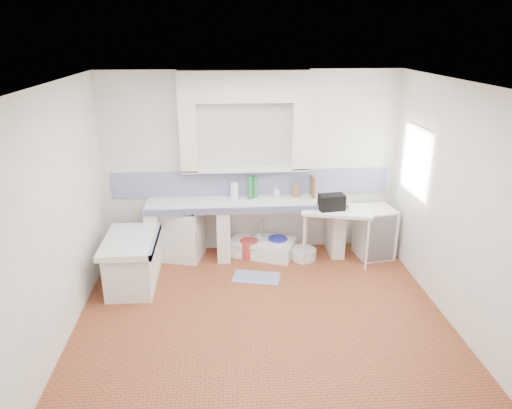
{
  "coord_description": "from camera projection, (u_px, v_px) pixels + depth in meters",
  "views": [
    {
      "loc": [
        -0.45,
        -4.97,
        3.29
      ],
      "look_at": [
        0.0,
        1.0,
        1.1
      ],
      "focal_mm": 33.03,
      "sensor_mm": 36.0,
      "label": 1
    }
  ],
  "objects": [
    {
      "name": "bucket_red",
      "position": [
        249.0,
        249.0,
        7.31
      ],
      "size": [
        0.35,
        0.35,
        0.27
      ],
      "primitive_type": "cylinder",
      "rotation": [
        0.0,
        0.0,
        -0.23
      ],
      "color": "#C83932",
      "rests_on": "ground"
    },
    {
      "name": "fridge",
      "position": [
        375.0,
        232.0,
        7.27
      ],
      "size": [
        0.58,
        0.58,
        0.78
      ],
      "primitive_type": "cube",
      "rotation": [
        0.0,
        0.0,
        0.15
      ],
      "color": "white",
      "rests_on": "ground"
    },
    {
      "name": "wall_left",
      "position": [
        59.0,
        215.0,
        5.18
      ],
      "size": [
        0.0,
        4.5,
        4.5
      ],
      "primitive_type": "plane",
      "rotation": [
        1.57,
        0.0,
        1.57
      ],
      "color": "white",
      "rests_on": "ground"
    },
    {
      "name": "paper_towel",
      "position": [
        234.0,
        190.0,
        7.18
      ],
      "size": [
        0.16,
        0.16,
        0.25
      ],
      "primitive_type": "cylinder",
      "rotation": [
        0.0,
        0.0,
        -0.3
      ],
      "color": "white",
      "rests_on": "counter_slab"
    },
    {
      "name": "soap_bottle",
      "position": [
        276.0,
        192.0,
        7.22
      ],
      "size": [
        0.1,
        0.11,
        0.18
      ],
      "primitive_type": "imported",
      "rotation": [
        0.0,
        0.0,
        0.32
      ],
      "color": "white",
      "rests_on": "counter_slab"
    },
    {
      "name": "water_bottle_b",
      "position": [
        258.0,
        242.0,
        7.47
      ],
      "size": [
        0.11,
        0.11,
        0.33
      ],
      "primitive_type": "cylinder",
      "rotation": [
        0.0,
        0.0,
        0.32
      ],
      "color": "silver",
      "rests_on": "ground"
    },
    {
      "name": "green_bottle_a",
      "position": [
        250.0,
        188.0,
        7.14
      ],
      "size": [
        0.1,
        0.1,
        0.35
      ],
      "primitive_type": "cylinder",
      "rotation": [
        0.0,
        0.0,
        0.3
      ],
      "color": "#2B703D",
      "rests_on": "counter_slab"
    },
    {
      "name": "ceiling",
      "position": [
        263.0,
        83.0,
        4.86
      ],
      "size": [
        4.5,
        4.5,
        0.0
      ],
      "primitive_type": "plane",
      "rotation": [
        3.14,
        0.0,
        0.0
      ],
      "color": "white",
      "rests_on": "ground"
    },
    {
      "name": "counter_slab",
      "position": [
        246.0,
        204.0,
        7.11
      ],
      "size": [
        3.0,
        0.6,
        0.08
      ],
      "primitive_type": "cube",
      "color": "white",
      "rests_on": "ground"
    },
    {
      "name": "rug",
      "position": [
        256.0,
        277.0,
        6.71
      ],
      "size": [
        0.73,
        0.51,
        0.01
      ],
      "primitive_type": "cube",
      "rotation": [
        0.0,
        0.0,
        -0.23
      ],
      "color": "#33448D",
      "rests_on": "ground"
    },
    {
      "name": "sink",
      "position": [
        262.0,
        248.0,
        7.38
      ],
      "size": [
        1.1,
        0.86,
        0.23
      ],
      "primitive_type": "cube",
      "rotation": [
        0.0,
        0.0,
        -0.39
      ],
      "color": "white",
      "rests_on": "ground"
    },
    {
      "name": "stove",
      "position": [
        183.0,
        233.0,
        7.21
      ],
      "size": [
        0.68,
        0.66,
        0.79
      ],
      "primitive_type": "cube",
      "rotation": [
        0.0,
        0.0,
        -0.25
      ],
      "color": "white",
      "rests_on": "ground"
    },
    {
      "name": "water_bottle_a",
      "position": [
        252.0,
        243.0,
        7.49
      ],
      "size": [
        0.08,
        0.08,
        0.27
      ],
      "primitive_type": "cylinder",
      "rotation": [
        0.0,
        0.0,
        -0.03
      ],
      "color": "silver",
      "rests_on": "ground"
    },
    {
      "name": "counter_pier_right",
      "position": [
        335.0,
        228.0,
        7.36
      ],
      "size": [
        0.2,
        0.55,
        0.82
      ],
      "primitive_type": "cube",
      "color": "white",
      "rests_on": "ground"
    },
    {
      "name": "peninsula_base",
      "position": [
        133.0,
        264.0,
        6.43
      ],
      "size": [
        0.6,
        1.0,
        0.62
      ],
      "primitive_type": "cube",
      "color": "white",
      "rests_on": "ground"
    },
    {
      "name": "backsplash",
      "position": [
        251.0,
        183.0,
        7.3
      ],
      "size": [
        4.27,
        0.03,
        0.4
      ],
      "primitive_type": "cube",
      "color": "navy",
      "rests_on": "ground"
    },
    {
      "name": "bucket_blue",
      "position": [
        278.0,
        246.0,
        7.38
      ],
      "size": [
        0.35,
        0.35,
        0.28
      ],
      "primitive_type": "cylinder",
      "rotation": [
        0.0,
        0.0,
        -0.18
      ],
      "color": "#2128B8",
      "rests_on": "ground"
    },
    {
      "name": "green_bottle_b",
      "position": [
        255.0,
        187.0,
        7.18
      ],
      "size": [
        0.09,
        0.09,
        0.35
      ],
      "primitive_type": "cylinder",
      "rotation": [
        0.0,
        0.0,
        0.22
      ],
      "color": "#2B703D",
      "rests_on": "counter_slab"
    },
    {
      "name": "counter_pier_left",
      "position": [
        154.0,
        234.0,
        7.16
      ],
      "size": [
        0.2,
        0.55,
        0.82
      ],
      "primitive_type": "cube",
      "color": "white",
      "rests_on": "ground"
    },
    {
      "name": "peninsula_top",
      "position": [
        130.0,
        241.0,
        6.31
      ],
      "size": [
        0.7,
        1.1,
        0.08
      ],
      "primitive_type": "cube",
      "color": "white",
      "rests_on": "ground"
    },
    {
      "name": "black_bag",
      "position": [
        332.0,
        202.0,
        6.87
      ],
      "size": [
        0.39,
        0.25,
        0.23
      ],
      "primitive_type": "cube",
      "rotation": [
        0.0,
        0.0,
        0.13
      ],
      "color": "black",
      "rests_on": "side_table"
    },
    {
      "name": "peninsula_lip",
      "position": [
        155.0,
        240.0,
        6.34
      ],
      "size": [
        0.04,
        1.1,
        0.1
      ],
      "primitive_type": "cube",
      "color": "navy",
      "rests_on": "ground"
    },
    {
      "name": "alcove_mass",
      "position": [
        244.0,
        86.0,
        6.68
      ],
      "size": [
        1.9,
        0.25,
        0.45
      ],
      "primitive_type": "cube",
      "color": "white",
      "rests_on": "ground"
    },
    {
      "name": "floor",
      "position": [
        262.0,
        316.0,
        5.82
      ],
      "size": [
        4.5,
        4.5,
        0.0
      ],
      "primitive_type": "plane",
      "color": "brown",
      "rests_on": "ground"
    },
    {
      "name": "bucket_orange",
      "position": [
        264.0,
        251.0,
        7.25
      ],
      "size": [
        0.33,
        0.33,
        0.26
      ],
      "primitive_type": "cylinder",
      "rotation": [
        0.0,
        0.0,
        0.19
      ],
      "color": "#DC4229",
      "rests_on": "ground"
    },
    {
      "name": "wall_back",
      "position": [
        251.0,
        164.0,
        7.21
      ],
      "size": [
        4.5,
        0.0,
        4.5
      ],
      "primitive_type": "plane",
      "rotation": [
        1.57,
        0.0,
        0.0
      ],
      "color": "white",
      "rests_on": "ground"
    },
    {
      "name": "wall_front",
      "position": [
        287.0,
        306.0,
        3.46
      ],
      "size": [
        4.5,
        0.0,
        4.5
      ],
      "primitive_type": "plane",
      "rotation": [
        -1.57,
        0.0,
        0.0
      ],
      "color": "white",
      "rests_on": "ground"
    },
    {
      "name": "basin_white",
      "position": [
        303.0,
        254.0,
        7.27
      ],
      "size": [
        0.53,
        0.53,
        0.16
      ],
      "primitive_type": "cylinder",
      "rotation": [
        0.0,
        0.0,
        -0.43
      ],
      "color": "white",
      "rests_on": "ground"
    },
    {
      "name": "lace_valance",
      "position": [
        421.0,
        135.0,
        6.42
      ],
      "size": [
        0.01,
        0.84,
        0.24
      ],
      "primitive_type": "cube",
      "color": "white",
      "rests_on": "ground"
    },
    {
      "name": "window_frame",
      "position": [
        428.0,
        161.0,
        6.56
      ],
      "size": [
        0.35,
        0.86,
        1.06
      ],
      "primitive_type": "cube",
      "color": "#331C10",
      "rests_on": "ground"
    },
    {
      "name": "side_table",
      "position": [
        336.0,
        235.0,
        7.09
      ],
      "size": [
        1.12,
        0.8,
        0.05
      ],
      "primitive_type": "cube",
      "rotation": [
        0.0,
        0.0,
        -0.25
      ],
      "color": "white",
      "rests_on": "ground"
    },
    {
      "name": "knife_block",
      "position": [
        295.0,
        191.0,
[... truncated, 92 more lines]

